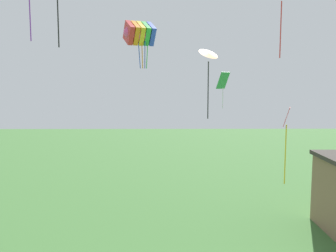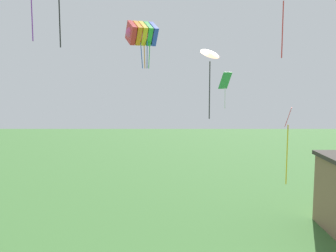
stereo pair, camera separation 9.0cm
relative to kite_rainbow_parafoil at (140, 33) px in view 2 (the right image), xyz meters
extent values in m
ellipsoid|color=#E54C8C|center=(0.00, 0.00, 0.01)|extent=(2.73, 2.44, 1.67)
cube|color=red|center=(-0.69, -0.31, 0.01)|extent=(0.99, 1.68, 1.70)
cube|color=orange|center=(-0.35, -0.16, 0.01)|extent=(0.99, 1.68, 1.70)
cube|color=yellow|center=(0.00, 0.00, 0.01)|extent=(0.99, 1.68, 1.70)
cube|color=green|center=(0.35, 0.16, 0.01)|extent=(0.99, 1.68, 1.70)
cube|color=blue|center=(0.69, 0.31, 0.01)|extent=(0.99, 1.68, 1.70)
cylinder|color=blue|center=(-0.01, -0.20, -1.46)|extent=(0.18, 0.30, 1.79)
cylinder|color=orange|center=(0.18, -0.19, -1.46)|extent=(0.10, 0.31, 1.79)
cylinder|color=blue|center=(0.36, -0.17, -1.46)|extent=(0.10, 0.31, 1.79)
cylinder|color=green|center=(0.51, -0.13, -1.46)|extent=(0.18, 0.30, 1.79)
cylinder|color=red|center=(6.86, -8.84, -0.98)|extent=(0.05, 0.05, 2.48)
cylinder|color=black|center=(-2.45, -10.86, -0.47)|extent=(0.05, 0.05, 2.95)
cylinder|color=purple|center=(-4.12, -9.17, -0.28)|extent=(0.05, 0.05, 2.47)
cube|color=red|center=(6.80, -10.25, -4.74)|extent=(0.44, 0.64, 0.79)
cylinder|color=yellow|center=(6.80, -10.25, -6.34)|extent=(0.05, 0.05, 2.55)
cone|color=orange|center=(3.58, -9.52, -2.07)|extent=(1.14, 1.11, 0.50)
cylinder|color=#333338|center=(3.58, -9.52, -3.65)|extent=(0.05, 0.05, 2.48)
cube|color=green|center=(5.64, -0.42, -3.16)|extent=(0.99, 0.94, 1.12)
cylinder|color=white|center=(5.64, -0.42, -4.35)|extent=(0.05, 0.05, 1.41)
camera|label=1|loc=(1.68, -25.78, -3.34)|focal=40.00mm
camera|label=2|loc=(1.77, -25.78, -3.34)|focal=40.00mm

